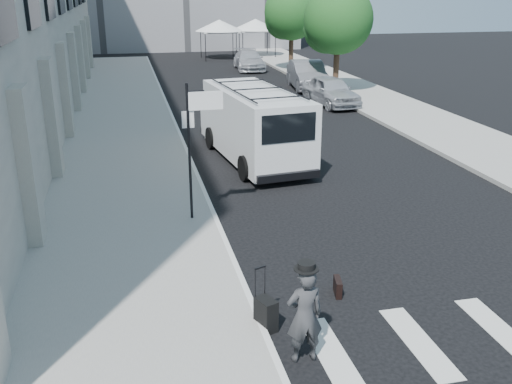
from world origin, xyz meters
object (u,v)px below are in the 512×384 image
briefcase (338,287)px  cargo_van (254,124)px  suitcase (266,314)px  businessman (305,316)px  parked_car_b (307,75)px  parked_car_c (249,60)px  parked_car_a (331,91)px

briefcase → cargo_van: (0.46, 9.66, 1.11)m
cargo_van → suitcase: bearing=-108.3°
businessman → suitcase: bearing=-69.5°
cargo_van → parked_car_b: cargo_van is taller
businessman → parked_car_c: 34.67m
parked_car_a → parked_car_c: 13.93m
suitcase → parked_car_a: parked_car_a is taller
businessman → cargo_van: cargo_van is taller
briefcase → parked_car_b: (6.80, 23.20, 0.66)m
cargo_van → parked_car_a: size_ratio=1.56×
cargo_van → parked_car_b: bearing=58.2°
businessman → briefcase: (1.31, 1.88, -0.67)m
businessman → cargo_van: size_ratio=0.25×
parked_car_a → parked_car_c: (-1.30, 13.87, -0.05)m
briefcase → parked_car_b: size_ratio=0.09×
parked_car_c → parked_car_a: bearing=-80.6°
suitcase → cargo_van: bearing=57.0°
suitcase → parked_car_a: (8.20, 19.18, 0.43)m
parked_car_a → businessman: bearing=-116.5°
cargo_van → parked_car_a: cargo_van is taller
briefcase → parked_car_c: 32.60m
briefcase → parked_car_b: bearing=85.6°
briefcase → parked_car_c: parked_car_c is taller
suitcase → parked_car_a: 20.87m
cargo_van → parked_car_b: size_ratio=1.35×
businessman → parked_car_b: bearing=-108.9°
cargo_van → parked_car_a: 10.56m
cargo_van → parked_car_c: cargo_van is taller
cargo_van → parked_car_c: bearing=71.4°
parked_car_a → cargo_van: bearing=-130.3°
businessman → parked_car_c: businessman is taller
parked_car_a → suitcase: bearing=-118.5°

